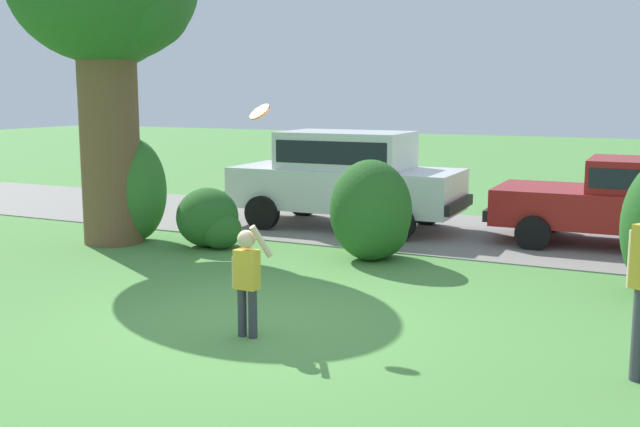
{
  "coord_description": "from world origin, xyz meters",
  "views": [
    {
      "loc": [
        4.48,
        -7.61,
        2.71
      ],
      "look_at": [
        0.08,
        1.43,
        1.1
      ],
      "focal_mm": 43.09,
      "sensor_mm": 36.0,
      "label": 1
    }
  ],
  "objects_px": {
    "parked_sedan": "(626,199)",
    "parked_suv": "(346,174)",
    "oak_tree_large": "(109,4)",
    "child_thrower": "(247,274)",
    "frisbee": "(260,112)"
  },
  "relations": [
    {
      "from": "parked_sedan",
      "to": "frisbee",
      "type": "distance_m",
      "value": 7.31
    },
    {
      "from": "child_thrower",
      "to": "frisbee",
      "type": "relative_size",
      "value": 3.97
    },
    {
      "from": "parked_sedan",
      "to": "parked_suv",
      "type": "xyz_separation_m",
      "value": [
        -5.18,
        -0.34,
        0.23
      ]
    },
    {
      "from": "oak_tree_large",
      "to": "child_thrower",
      "type": "bearing_deg",
      "value": -36.59
    },
    {
      "from": "oak_tree_large",
      "to": "frisbee",
      "type": "bearing_deg",
      "value": -29.78
    },
    {
      "from": "child_thrower",
      "to": "parked_suv",
      "type": "bearing_deg",
      "value": 105.16
    },
    {
      "from": "parked_suv",
      "to": "frisbee",
      "type": "distance_m",
      "value": 6.02
    },
    {
      "from": "parked_suv",
      "to": "frisbee",
      "type": "height_order",
      "value": "frisbee"
    },
    {
      "from": "oak_tree_large",
      "to": "child_thrower",
      "type": "relative_size",
      "value": 4.61
    },
    {
      "from": "oak_tree_large",
      "to": "parked_sedan",
      "type": "height_order",
      "value": "oak_tree_large"
    },
    {
      "from": "parked_sedan",
      "to": "frisbee",
      "type": "bearing_deg",
      "value": -122.19
    },
    {
      "from": "parked_sedan",
      "to": "parked_suv",
      "type": "height_order",
      "value": "parked_suv"
    },
    {
      "from": "frisbee",
      "to": "oak_tree_large",
      "type": "bearing_deg",
      "value": 150.22
    },
    {
      "from": "oak_tree_large",
      "to": "parked_suv",
      "type": "bearing_deg",
      "value": 44.48
    },
    {
      "from": "oak_tree_large",
      "to": "frisbee",
      "type": "relative_size",
      "value": 18.32
    }
  ]
}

